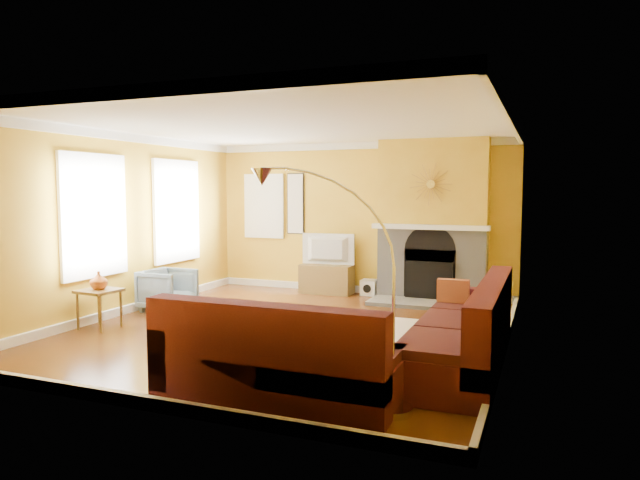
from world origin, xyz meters
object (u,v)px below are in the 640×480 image
at_px(media_console, 327,279).
at_px(armchair, 168,290).
at_px(arc_lamp, 330,288).
at_px(coffee_table, 281,329).
at_px(side_table, 100,309).
at_px(sectional_sofa, 360,321).

bearing_deg(media_console, armchair, -127.34).
height_order(armchair, arc_lamp, arc_lamp).
bearing_deg(coffee_table, side_table, -176.22).
distance_m(media_console, arc_lamp, 5.40).
bearing_deg(arc_lamp, sectional_sofa, 96.35).
bearing_deg(arc_lamp, armchair, 144.00).
height_order(sectional_sofa, coffee_table, sectional_sofa).
distance_m(sectional_sofa, media_console, 4.12).
relative_size(media_console, armchair, 1.33).
bearing_deg(side_table, sectional_sofa, -1.94).
xyz_separation_m(armchair, side_table, (-0.14, -1.29, -0.06)).
bearing_deg(sectional_sofa, arc_lamp, -83.65).
xyz_separation_m(sectional_sofa, arc_lamp, (0.14, -1.27, 0.57)).
distance_m(sectional_sofa, side_table, 3.71).
xyz_separation_m(coffee_table, media_console, (-0.73, 3.40, 0.07)).
bearing_deg(side_table, arc_lamp, -20.00).
height_order(armchair, side_table, armchair).
xyz_separation_m(sectional_sofa, side_table, (-3.70, 0.13, -0.19)).
distance_m(coffee_table, media_console, 3.48).
xyz_separation_m(sectional_sofa, armchair, (-3.56, 1.41, -0.13)).
bearing_deg(coffee_table, media_console, 102.06).
xyz_separation_m(coffee_table, arc_lamp, (1.23, -1.57, 0.83)).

